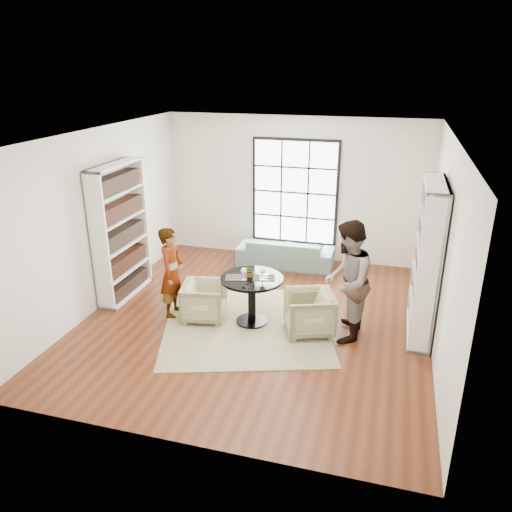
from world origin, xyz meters
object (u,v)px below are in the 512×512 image
(person_left, at_px, (172,272))
(armchair_right, at_px, (309,313))
(flower_centerpiece, at_px, (250,272))
(armchair_left, at_px, (204,301))
(sofa, at_px, (286,252))
(pedestal_table, at_px, (252,290))
(wine_glass_left, at_px, (244,271))
(wine_glass_right, at_px, (263,271))
(person_right, at_px, (347,282))

(person_left, bearing_deg, armchair_right, -91.63)
(flower_centerpiece, bearing_deg, armchair_left, -173.09)
(sofa, bearing_deg, pedestal_table, 88.99)
(wine_glass_left, bearing_deg, armchair_left, 176.24)
(armchair_left, height_order, wine_glass_right, wine_glass_right)
(armchair_left, bearing_deg, pedestal_table, -95.61)
(pedestal_table, relative_size, flower_centerpiece, 5.35)
(sofa, bearing_deg, flower_centerpiece, 88.36)
(sofa, xyz_separation_m, armchair_right, (0.96, -2.61, 0.05))
(pedestal_table, xyz_separation_m, sofa, (-0.01, 2.56, -0.29))
(wine_glass_right, bearing_deg, flower_centerpiece, 164.19)
(armchair_left, height_order, person_left, person_left)
(wine_glass_right, bearing_deg, pedestal_table, 166.31)
(armchair_right, xyz_separation_m, wine_glass_left, (-1.03, -0.07, 0.61))
(armchair_right, bearing_deg, pedestal_table, -113.20)
(armchair_right, relative_size, person_right, 0.40)
(sofa, xyz_separation_m, person_right, (1.51, -2.61, 0.65))
(flower_centerpiece, bearing_deg, person_left, -175.97)
(flower_centerpiece, bearing_deg, pedestal_table, -28.78)
(armchair_right, relative_size, wine_glass_right, 3.49)
(armchair_left, xyz_separation_m, armchair_right, (1.73, 0.02, 0.02))
(person_right, height_order, flower_centerpiece, person_right)
(armchair_left, relative_size, wine_glass_left, 3.37)
(sofa, xyz_separation_m, person_left, (-1.33, -2.64, 0.48))
(armchair_left, height_order, armchair_right, armchair_right)
(pedestal_table, xyz_separation_m, flower_centerpiece, (-0.03, 0.02, 0.31))
(person_left, distance_m, person_right, 2.84)
(pedestal_table, xyz_separation_m, wine_glass_right, (0.19, -0.05, 0.37))
(person_left, bearing_deg, sofa, -28.96)
(armchair_left, bearing_deg, armchair_right, -100.39)
(pedestal_table, distance_m, person_left, 1.36)
(armchair_left, height_order, wine_glass_left, wine_glass_left)
(sofa, bearing_deg, armchair_left, 72.24)
(armchair_right, xyz_separation_m, person_right, (0.55, 0.00, 0.60))
(armchair_left, bearing_deg, wine_glass_right, -99.35)
(pedestal_table, xyz_separation_m, armchair_left, (-0.79, -0.08, -0.26))
(armchair_right, distance_m, person_left, 2.32)
(armchair_right, bearing_deg, wine_glass_right, -110.53)
(armchair_right, bearing_deg, sofa, -179.87)
(armchair_left, bearing_deg, sofa, -27.62)
(pedestal_table, height_order, wine_glass_left, wine_glass_left)
(armchair_right, xyz_separation_m, wine_glass_right, (-0.75, 0.01, 0.62))
(wine_glass_left, relative_size, flower_centerpiece, 1.10)
(person_left, height_order, wine_glass_left, person_left)
(armchair_left, xyz_separation_m, wine_glass_left, (0.70, -0.05, 0.63))
(armchair_left, relative_size, person_left, 0.46)
(armchair_right, distance_m, wine_glass_left, 1.20)
(pedestal_table, relative_size, person_left, 0.66)
(sofa, relative_size, person_left, 1.29)
(pedestal_table, distance_m, armchair_left, 0.84)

